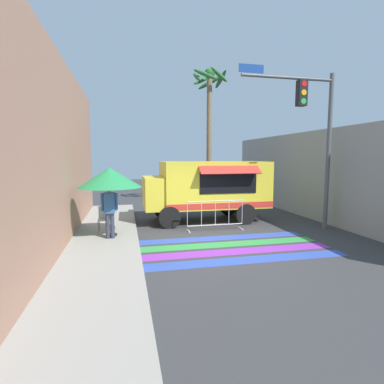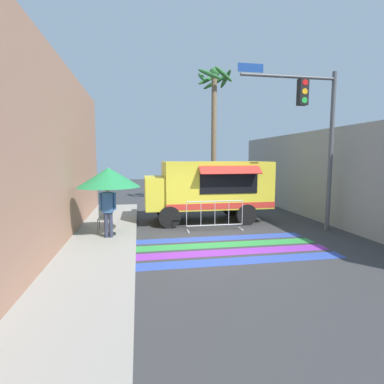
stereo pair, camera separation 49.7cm
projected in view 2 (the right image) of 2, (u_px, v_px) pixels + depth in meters
The scene contains 12 objects.
ground_plane at pixel (216, 244), 9.53m from camera, with size 60.00×60.00×0.00m, color #38383A.
sidewalk_left at pixel (59, 250), 8.70m from camera, with size 4.40×16.00×0.12m.
building_left_facade at pixel (53, 153), 8.37m from camera, with size 0.25×16.00×5.71m.
concrete_wall_right at pixel (316, 175), 13.17m from camera, with size 0.20×16.00×3.91m.
crosswalk_painted at pixel (220, 249), 9.01m from camera, with size 6.40×2.84×0.01m.
food_truck at pixel (206, 186), 12.82m from camera, with size 5.23×2.70×2.57m.
traffic_signal_pole at pixel (315, 122), 10.73m from camera, with size 3.70×0.29×5.89m.
patio_umbrella at pixel (109, 177), 9.95m from camera, with size 2.08×2.08×2.28m.
folding_chair at pixel (105, 216), 10.70m from camera, with size 0.48×0.48×0.89m.
vendor_person at pixel (108, 207), 9.73m from camera, with size 0.53×0.23×1.75m.
barricade_front at pixel (215, 216), 11.22m from camera, with size 2.18×0.44×1.13m.
palm_tree at pixel (214, 108), 17.14m from camera, with size 2.27×2.39×7.79m.
Camera 2 is at (-2.39, -9.00, 2.72)m, focal length 28.00 mm.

